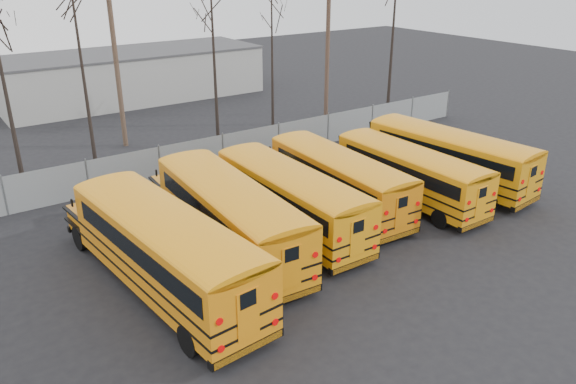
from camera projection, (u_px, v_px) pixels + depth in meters
ground at (356, 244)px, 24.74m from camera, size 120.00×120.00×0.00m
fence at (223, 151)px, 33.42m from camera, size 40.00×0.04×2.00m
distant_building at (132, 76)px, 49.19m from camera, size 22.00×8.00×4.00m
bus_a at (162, 245)px, 20.53m from camera, size 3.79×12.14×3.35m
bus_b at (227, 210)px, 23.47m from camera, size 3.33×11.65×3.22m
bus_c at (288, 194)px, 25.37m from camera, size 2.59×10.87×3.03m
bus_d at (336, 175)px, 27.63m from camera, size 2.88×10.63×2.95m
bus_e at (407, 170)px, 28.54m from camera, size 2.37×10.26×2.87m
bus_f at (446, 153)px, 30.54m from camera, size 3.67×11.26×3.10m
utility_pole_left at (117, 67)px, 35.50m from camera, size 1.73×0.79×10.14m
utility_pole_right at (327, 56)px, 40.36m from camera, size 1.65×0.82×9.83m
tree_1 at (3, 81)px, 28.44m from camera, size 0.26×0.26×11.67m
tree_2 at (81, 62)px, 29.81m from camera, size 0.26×0.26×12.99m
tree_3 at (214, 58)px, 35.10m from camera, size 0.26×0.26×11.60m
tree_4 at (272, 52)px, 39.15m from camera, size 0.26×0.26×11.03m
tree_5 at (393, 30)px, 42.75m from camera, size 0.26×0.26×12.97m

